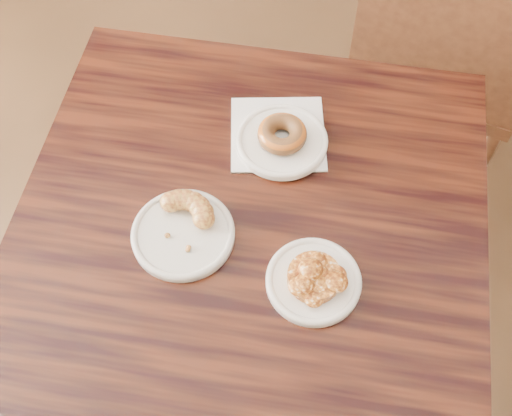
% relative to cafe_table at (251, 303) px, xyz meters
% --- Properties ---
extents(floor, '(5.00, 5.00, 0.00)m').
position_rel_cafe_table_xyz_m(floor, '(0.07, -0.12, -0.38)').
color(floor, black).
rests_on(floor, ground).
extents(cafe_table, '(0.83, 0.83, 0.75)m').
position_rel_cafe_table_xyz_m(cafe_table, '(0.00, 0.00, 0.00)').
color(cafe_table, black).
rests_on(cafe_table, floor).
extents(chair_far, '(0.58, 0.58, 0.90)m').
position_rel_cafe_table_xyz_m(chair_far, '(0.40, 0.78, 0.08)').
color(chair_far, black).
rests_on(chair_far, floor).
extents(napkin, '(0.21, 0.21, 0.00)m').
position_rel_cafe_table_xyz_m(napkin, '(0.02, 0.19, 0.38)').
color(napkin, white).
rests_on(napkin, cafe_table).
extents(plate_donut, '(0.17, 0.17, 0.01)m').
position_rel_cafe_table_xyz_m(plate_donut, '(0.03, 0.17, 0.39)').
color(plate_donut, white).
rests_on(plate_donut, napkin).
extents(plate_cruller, '(0.18, 0.18, 0.01)m').
position_rel_cafe_table_xyz_m(plate_cruller, '(-0.11, -0.06, 0.38)').
color(plate_cruller, silver).
rests_on(plate_cruller, cafe_table).
extents(plate_fritter, '(0.16, 0.16, 0.01)m').
position_rel_cafe_table_xyz_m(plate_fritter, '(0.13, -0.10, 0.38)').
color(plate_fritter, white).
rests_on(plate_fritter, cafe_table).
extents(glazed_donut, '(0.09, 0.09, 0.03)m').
position_rel_cafe_table_xyz_m(glazed_donut, '(0.03, 0.17, 0.41)').
color(glazed_donut, '#975616').
rests_on(glazed_donut, plate_donut).
extents(apple_fritter, '(0.12, 0.12, 0.03)m').
position_rel_cafe_table_xyz_m(apple_fritter, '(0.13, -0.10, 0.40)').
color(apple_fritter, '#471B07').
rests_on(apple_fritter, plate_fritter).
extents(cruller_fragment, '(0.13, 0.13, 0.03)m').
position_rel_cafe_table_xyz_m(cruller_fragment, '(-0.11, -0.06, 0.40)').
color(cruller_fragment, brown).
rests_on(cruller_fragment, plate_cruller).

